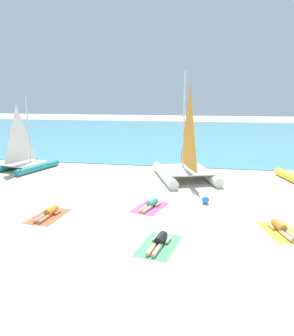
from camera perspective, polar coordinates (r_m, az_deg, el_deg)
ground_plane at (r=21.34m, az=2.58°, el=-0.14°), size 120.00×120.00×0.00m
ocean_water at (r=41.63m, az=6.62°, el=6.08°), size 120.00×40.00×0.05m
sailboat_white at (r=18.67m, az=6.87°, el=0.78°), size 4.37×5.39×6.09m
sailboat_teal at (r=22.39m, az=-20.76°, el=1.47°), size 3.13×4.06×4.68m
towel_leftmost at (r=13.62m, az=-17.05°, el=-8.16°), size 1.22×1.97×0.01m
sunbather_leftmost at (r=13.63m, az=-16.94°, el=-7.58°), size 0.57×1.57×0.30m
towel_center_left at (r=14.02m, az=0.54°, el=-6.99°), size 1.57×2.13×0.01m
sunbather_center_left at (r=14.03m, az=0.66°, el=-6.43°), size 0.80×1.55×0.30m
towel_center_right at (r=10.65m, az=2.07°, el=-13.60°), size 1.39×2.05×0.01m
sunbather_center_right at (r=10.66m, az=2.19°, el=-12.84°), size 0.65×1.57×0.30m
towel_rightmost at (r=12.55m, az=22.76°, el=-10.43°), size 1.59×2.13×0.01m
sunbather_rightmost at (r=12.56m, az=22.67°, el=-9.79°), size 0.81×1.55×0.30m
beach_ball at (r=14.69m, az=10.32°, el=-5.58°), size 0.34×0.34×0.34m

